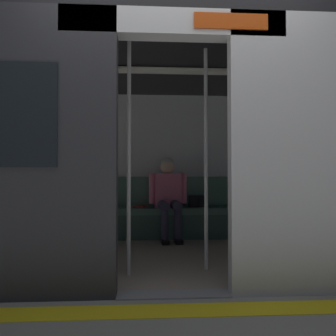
% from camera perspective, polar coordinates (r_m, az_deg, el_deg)
% --- Properties ---
extents(ground_plane, '(60.00, 60.00, 0.00)m').
position_cam_1_polar(ground_plane, '(2.74, 0.95, -20.48)').
color(ground_plane, gray).
extents(platform_edge_strip, '(8.00, 0.24, 0.01)m').
position_cam_1_polar(platform_edge_strip, '(2.45, 1.54, -22.68)').
color(platform_edge_strip, yellow).
rests_on(platform_edge_strip, ground_plane).
extents(train_car, '(6.40, 2.88, 2.28)m').
position_cam_1_polar(train_car, '(3.89, -1.24, 7.72)').
color(train_car, silver).
rests_on(train_car, ground_plane).
extents(bench_seat, '(2.67, 0.44, 0.44)m').
position_cam_1_polar(bench_seat, '(4.99, -1.23, -7.84)').
color(bench_seat, '#4C7566').
rests_on(bench_seat, ground_plane).
extents(person_seated, '(0.55, 0.69, 1.17)m').
position_cam_1_polar(person_seated, '(4.91, 0.06, -4.13)').
color(person_seated, pink).
rests_on(person_seated, ground_plane).
extents(handbag, '(0.26, 0.15, 0.17)m').
position_cam_1_polar(handbag, '(5.10, 4.99, -5.57)').
color(handbag, black).
rests_on(handbag, bench_seat).
extents(book, '(0.20, 0.25, 0.03)m').
position_cam_1_polar(book, '(5.02, -4.68, -6.44)').
color(book, '#B22D2D').
rests_on(book, bench_seat).
extents(grab_pole_door, '(0.04, 0.04, 2.14)m').
position_cam_1_polar(grab_pole_door, '(3.13, -6.55, 1.79)').
color(grab_pole_door, silver).
rests_on(grab_pole_door, ground_plane).
extents(grab_pole_far, '(0.04, 0.04, 2.14)m').
position_cam_1_polar(grab_pole_far, '(3.31, 6.36, 1.62)').
color(grab_pole_far, silver).
rests_on(grab_pole_far, ground_plane).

